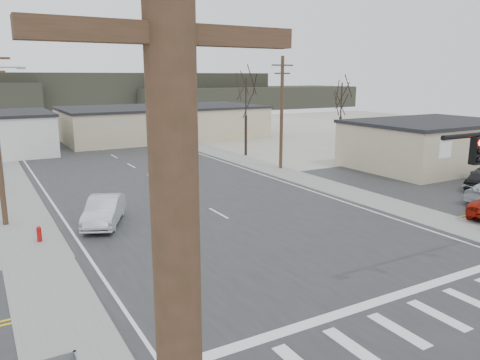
# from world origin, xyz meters

# --- Properties ---
(ground) EXTENTS (140.00, 140.00, 0.00)m
(ground) POSITION_xyz_m (0.00, 0.00, 0.00)
(ground) COLOR silver
(ground) RESTS_ON ground
(main_road) EXTENTS (18.00, 110.00, 0.05)m
(main_road) POSITION_xyz_m (0.00, 15.00, 0.02)
(main_road) COLOR #262628
(main_road) RESTS_ON ground
(cross_road) EXTENTS (90.00, 10.00, 0.04)m
(cross_road) POSITION_xyz_m (0.00, 0.00, 0.02)
(cross_road) COLOR #262628
(cross_road) RESTS_ON ground
(parking_lot) EXTENTS (18.00, 20.00, 0.03)m
(parking_lot) POSITION_xyz_m (20.00, 6.00, 0.02)
(parking_lot) COLOR #262628
(parking_lot) RESTS_ON ground
(sidewalk_left) EXTENTS (3.00, 90.00, 0.06)m
(sidewalk_left) POSITION_xyz_m (-10.60, 20.00, 0.03)
(sidewalk_left) COLOR gray
(sidewalk_left) RESTS_ON ground
(sidewalk_right) EXTENTS (3.00, 90.00, 0.06)m
(sidewalk_right) POSITION_xyz_m (10.60, 20.00, 0.03)
(sidewalk_right) COLOR gray
(sidewalk_right) RESTS_ON ground
(fire_hydrant) EXTENTS (0.24, 0.24, 0.87)m
(fire_hydrant) POSITION_xyz_m (-10.20, 8.00, 0.45)
(fire_hydrant) COLOR #A50C0C
(fire_hydrant) RESTS_ON ground
(building_right_far) EXTENTS (26.30, 14.30, 4.30)m
(building_right_far) POSITION_xyz_m (10.00, 44.00, 2.15)
(building_right_far) COLOR #C1B493
(building_right_far) RESTS_ON ground
(building_lot) EXTENTS (14.30, 10.30, 4.30)m
(building_lot) POSITION_xyz_m (24.00, 12.00, 2.16)
(building_lot) COLOR #C1B493
(building_lot) RESTS_ON ground
(upole_right_a) EXTENTS (2.20, 0.30, 10.00)m
(upole_right_a) POSITION_xyz_m (11.50, 18.00, 5.22)
(upole_right_a) COLOR #4C3023
(upole_right_a) RESTS_ON ground
(upole_right_b) EXTENTS (2.20, 0.30, 10.00)m
(upole_right_b) POSITION_xyz_m (11.50, 40.00, 5.22)
(upole_right_b) COLOR #4C3023
(upole_right_b) RESTS_ON ground
(tree_right_mid) EXTENTS (3.74, 3.74, 8.33)m
(tree_right_mid) POSITION_xyz_m (12.50, 26.00, 5.93)
(tree_right_mid) COLOR black
(tree_right_mid) RESTS_ON ground
(tree_right_far) EXTENTS (3.52, 3.52, 7.84)m
(tree_right_far) POSITION_xyz_m (15.00, 52.00, 5.58)
(tree_right_far) COLOR black
(tree_right_far) RESTS_ON ground
(tree_lot) EXTENTS (3.52, 3.52, 7.84)m
(tree_lot) POSITION_xyz_m (22.00, 22.00, 5.58)
(tree_lot) COLOR black
(tree_lot) RESTS_ON ground
(hill_center) EXTENTS (80.00, 18.00, 9.00)m
(hill_center) POSITION_xyz_m (15.00, 96.00, 4.50)
(hill_center) COLOR #333026
(hill_center) RESTS_ON ground
(hill_right) EXTENTS (60.00, 18.00, 5.50)m
(hill_right) POSITION_xyz_m (50.00, 90.00, 2.75)
(hill_right) COLOR #333026
(hill_right) RESTS_ON ground
(sedan_crossing) EXTENTS (3.54, 5.06, 1.58)m
(sedan_crossing) POSITION_xyz_m (-6.60, 9.31, 0.84)
(sedan_crossing) COLOR #A7ADB2
(sedan_crossing) RESTS_ON main_road
(car_far_a) EXTENTS (4.16, 6.18, 1.66)m
(car_far_a) POSITION_xyz_m (6.52, 40.89, 0.88)
(car_far_a) COLOR black
(car_far_a) RESTS_ON main_road
(car_far_b) EXTENTS (3.06, 4.20, 1.33)m
(car_far_b) POSITION_xyz_m (-4.92, 62.85, 0.71)
(car_far_b) COLOR black
(car_far_b) RESTS_ON main_road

